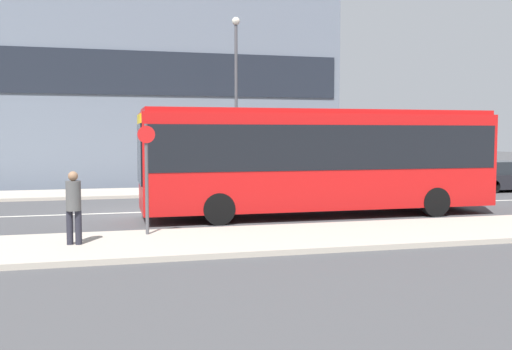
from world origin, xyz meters
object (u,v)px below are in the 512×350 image
(parked_car_0, at_px, (409,179))
(pedestrian_near_stop, at_px, (74,203))
(city_bus, at_px, (319,155))
(bus_stop_sign, at_px, (147,170))
(parked_car_1, at_px, (508,177))
(street_lamp, at_px, (236,87))

(parked_car_0, xyz_separation_m, pedestrian_near_stop, (-13.95, -9.58, 0.43))
(city_bus, xyz_separation_m, bus_stop_sign, (-5.79, -3.00, -0.23))
(parked_car_0, xyz_separation_m, parked_car_1, (5.30, 0.07, -0.00))
(pedestrian_near_stop, distance_m, street_lamp, 13.92)
(city_bus, relative_size, bus_stop_sign, 4.13)
(city_bus, xyz_separation_m, street_lamp, (-1.10, 7.81, 2.84))
(parked_car_0, relative_size, bus_stop_sign, 1.47)
(parked_car_1, distance_m, street_lamp, 13.66)
(city_bus, bearing_deg, pedestrian_near_stop, -153.04)
(parked_car_1, relative_size, street_lamp, 0.60)
(pedestrian_near_stop, height_order, street_lamp, street_lamp)
(city_bus, height_order, bus_stop_sign, city_bus)
(city_bus, relative_size, pedestrian_near_stop, 6.83)
(parked_car_1, distance_m, bus_stop_sign, 19.58)
(parked_car_0, bearing_deg, bus_stop_sign, -144.84)
(city_bus, distance_m, parked_car_0, 8.64)
(parked_car_1, xyz_separation_m, street_lamp, (-12.83, 2.13, 4.17))
(city_bus, bearing_deg, bus_stop_sign, -153.46)
(parked_car_0, height_order, bus_stop_sign, bus_stop_sign)
(parked_car_0, distance_m, bus_stop_sign, 14.99)
(parked_car_1, relative_size, bus_stop_sign, 1.66)
(city_bus, height_order, parked_car_0, city_bus)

